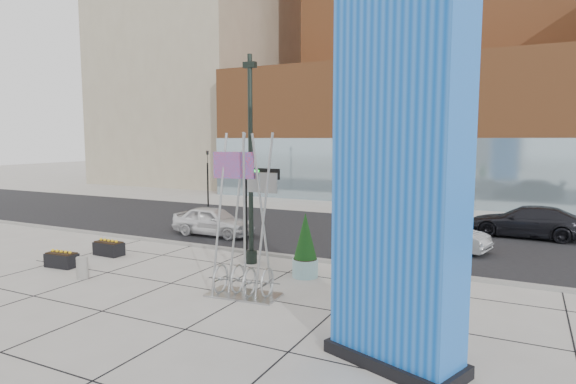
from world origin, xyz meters
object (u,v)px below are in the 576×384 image
at_px(lamp_post, 251,180).
at_px(public_art_sculpture, 244,254).
at_px(car_silver_mid, 441,235).
at_px(blue_pylon, 400,143).
at_px(car_white_west, 213,221).
at_px(concrete_bollard, 82,268).
at_px(overhead_street_sign, 259,181).

bearing_deg(lamp_post, public_art_sculpture, -62.46).
xyz_separation_m(lamp_post, car_silver_mid, (6.38, 5.76, -2.65)).
height_order(blue_pylon, car_white_west, blue_pylon).
height_order(public_art_sculpture, car_silver_mid, public_art_sculpture).
distance_m(concrete_bollard, car_silver_mid, 14.82).
relative_size(public_art_sculpture, car_silver_mid, 1.23).
bearing_deg(lamp_post, overhead_street_sign, 105.07).
distance_m(public_art_sculpture, overhead_street_sign, 5.59).
bearing_deg(car_silver_mid, concrete_bollard, 147.69).
bearing_deg(blue_pylon, overhead_street_sign, 157.03).
relative_size(lamp_post, car_white_west, 1.88).
distance_m(lamp_post, car_silver_mid, 9.00).
relative_size(blue_pylon, car_white_west, 2.31).
bearing_deg(public_art_sculpture, blue_pylon, -29.28).
bearing_deg(car_silver_mid, public_art_sculpture, 167.90).
height_order(lamp_post, car_silver_mid, lamp_post).
distance_m(public_art_sculpture, car_silver_mid, 10.40).
distance_m(blue_pylon, concrete_bollard, 12.48).
relative_size(blue_pylon, overhead_street_sign, 2.69).
bearing_deg(lamp_post, car_silver_mid, 42.08).
xyz_separation_m(lamp_post, overhead_street_sign, (-0.33, 1.22, -0.14)).
height_order(blue_pylon, lamp_post, blue_pylon).
relative_size(lamp_post, car_silver_mid, 1.95).
distance_m(blue_pylon, overhead_street_sign, 10.67).
relative_size(public_art_sculpture, car_white_west, 1.19).
distance_m(blue_pylon, public_art_sculpture, 6.91).
bearing_deg(blue_pylon, lamp_post, 160.97).
bearing_deg(car_white_west, overhead_street_sign, -122.32).
bearing_deg(lamp_post, car_white_west, 139.70).
height_order(public_art_sculpture, overhead_street_sign, public_art_sculpture).
bearing_deg(blue_pylon, concrete_bollard, -166.82).
distance_m(blue_pylon, car_white_west, 16.02).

